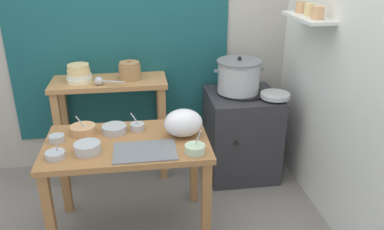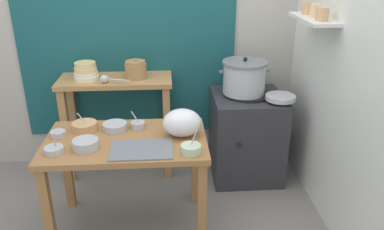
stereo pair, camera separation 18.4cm
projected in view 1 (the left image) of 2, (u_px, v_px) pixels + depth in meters
The scene contains 20 objects.
ground_plane at pixel (148, 228), 2.89m from camera, with size 9.00×9.00×0.00m, color gray.
wall_back at pixel (146, 25), 3.39m from camera, with size 4.40×0.12×2.60m.
wall_right at pixel (337, 43), 2.74m from camera, with size 0.30×3.20×2.60m.
prep_table at pixel (128, 155), 2.66m from camera, with size 1.10×0.66×0.72m.
back_shelf_table at pixel (111, 104), 3.35m from camera, with size 0.96×0.40×0.90m.
stove_block at pixel (241, 134), 3.49m from camera, with size 0.60×0.61×0.78m.
steamer_pot at pixel (239, 76), 3.29m from camera, with size 0.43×0.38×0.31m.
clay_pot at pixel (130, 71), 3.25m from camera, with size 0.18×0.18×0.17m.
bowl_stack_enamel at pixel (79, 74), 3.19m from camera, with size 0.21×0.21×0.15m.
ladle at pixel (100, 81), 3.13m from camera, with size 0.25×0.11×0.07m.
serving_tray at pixel (145, 151), 2.48m from camera, with size 0.40×0.28×0.01m, color slate.
plastic_bag at pixel (183, 123), 2.65m from camera, with size 0.26×0.21×0.19m, color white.
wide_pan at pixel (275, 95), 3.21m from camera, with size 0.25×0.25×0.04m, color #B7BABF.
prep_bowl_0 at pixel (138, 126), 2.77m from camera, with size 0.10×0.10×0.14m.
prep_bowl_1 at pixel (83, 129), 2.72m from camera, with size 0.18×0.18×0.14m.
prep_bowl_2 at pixel (55, 154), 2.40m from camera, with size 0.12×0.12×0.16m.
prep_bowl_3 at pixel (88, 147), 2.46m from camera, with size 0.17×0.17×0.06m.
prep_bowl_4 at pixel (115, 129), 2.73m from camera, with size 0.17×0.17×0.05m.
prep_bowl_5 at pixel (57, 138), 2.61m from camera, with size 0.10×0.10×0.04m.
prep_bowl_6 at pixel (195, 148), 2.46m from camera, with size 0.13×0.13×0.16m.
Camera 1 is at (-0.00, -2.35, 1.91)m, focal length 36.34 mm.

